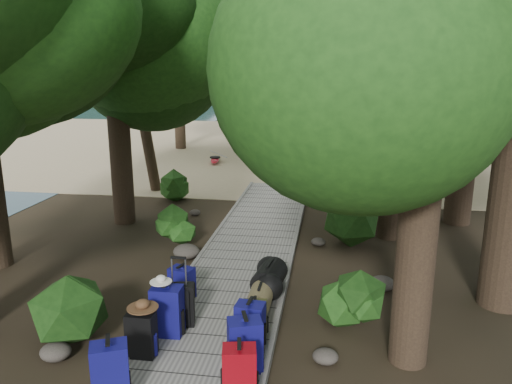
% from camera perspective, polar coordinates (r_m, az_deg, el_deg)
% --- Properties ---
extents(ground, '(120.00, 120.00, 0.00)m').
position_cam_1_polar(ground, '(10.48, -1.40, -8.39)').
color(ground, '#322519').
rests_on(ground, ground).
extents(sand_beach, '(40.00, 22.00, 0.02)m').
position_cam_1_polar(sand_beach, '(25.90, 4.83, 5.24)').
color(sand_beach, tan).
rests_on(sand_beach, ground).
extents(boardwalk, '(2.00, 12.00, 0.12)m').
position_cam_1_polar(boardwalk, '(11.38, -0.52, -6.20)').
color(boardwalk, gray).
rests_on(boardwalk, ground).
extents(backpack_left_a, '(0.52, 0.45, 0.81)m').
position_cam_1_polar(backpack_left_a, '(6.53, -16.34, -18.87)').
color(backpack_left_a, navy).
rests_on(backpack_left_a, boardwalk).
extents(backpack_left_b, '(0.39, 0.28, 0.71)m').
position_cam_1_polar(backpack_left_b, '(7.30, -12.97, -15.32)').
color(backpack_left_b, black).
rests_on(backpack_left_b, boardwalk).
extents(backpack_left_c, '(0.46, 0.33, 0.84)m').
position_cam_1_polar(backpack_left_c, '(7.71, -10.11, -12.94)').
color(backpack_left_c, navy).
rests_on(backpack_left_c, boardwalk).
extents(backpack_left_d, '(0.47, 0.39, 0.61)m').
position_cam_1_polar(backpack_left_d, '(8.83, -8.47, -10.05)').
color(backpack_left_d, navy).
rests_on(backpack_left_d, boardwalk).
extents(backpack_right_a, '(0.45, 0.36, 0.73)m').
position_cam_1_polar(backpack_right_a, '(6.37, -1.91, -19.62)').
color(backpack_right_a, '#9A0511').
rests_on(backpack_right_a, boardwalk).
extents(backpack_right_b, '(0.52, 0.43, 0.79)m').
position_cam_1_polar(backpack_right_b, '(6.82, -1.27, -16.81)').
color(backpack_right_b, navy).
rests_on(backpack_right_b, boardwalk).
extents(backpack_right_c, '(0.43, 0.33, 0.70)m').
position_cam_1_polar(backpack_right_c, '(7.39, -0.68, -14.62)').
color(backpack_right_c, navy).
rests_on(backpack_right_c, boardwalk).
extents(backpack_right_d, '(0.38, 0.29, 0.54)m').
position_cam_1_polar(backpack_right_d, '(7.71, -0.11, -13.93)').
color(backpack_right_d, '#404017').
rests_on(backpack_right_d, boardwalk).
extents(duffel_right_khaki, '(0.41, 0.60, 0.40)m').
position_cam_1_polar(duffel_right_khaki, '(8.37, 0.44, -12.09)').
color(duffel_right_khaki, olive).
rests_on(duffel_right_khaki, boardwalk).
extents(duffel_right_black, '(0.59, 0.85, 0.50)m').
position_cam_1_polar(duffel_right_black, '(9.02, 1.54, -9.74)').
color(duffel_right_black, black).
rests_on(duffel_right_black, boardwalk).
extents(suitcase_on_boardwalk, '(0.47, 0.32, 0.67)m').
position_cam_1_polar(suitcase_on_boardwalk, '(7.97, -8.66, -12.62)').
color(suitcase_on_boardwalk, black).
rests_on(suitcase_on_boardwalk, boardwalk).
extents(lone_suitcase_on_sand, '(0.48, 0.36, 0.67)m').
position_cam_1_polar(lone_suitcase_on_sand, '(17.76, 3.80, 2.24)').
color(lone_suitcase_on_sand, black).
rests_on(lone_suitcase_on_sand, sand_beach).
extents(hat_brown, '(0.43, 0.43, 0.13)m').
position_cam_1_polar(hat_brown, '(7.12, -12.85, -12.32)').
color(hat_brown, '#51351E').
rests_on(hat_brown, backpack_left_b).
extents(hat_white, '(0.33, 0.33, 0.11)m').
position_cam_1_polar(hat_white, '(7.53, -10.83, -9.69)').
color(hat_white, silver).
rests_on(hat_white, backpack_left_c).
extents(kayak, '(1.24, 3.32, 0.33)m').
position_cam_1_polar(kayak, '(21.41, -4.70, 3.82)').
color(kayak, '#A80E1A').
rests_on(kayak, sand_beach).
extents(sun_lounger, '(1.31, 2.05, 0.63)m').
position_cam_1_polar(sun_lounger, '(19.56, 11.00, 3.06)').
color(sun_lounger, silver).
rests_on(sun_lounger, sand_beach).
extents(tree_right_a, '(4.52, 4.52, 7.54)m').
position_cam_1_polar(tree_right_a, '(6.60, 19.23, 11.17)').
color(tree_right_a, black).
rests_on(tree_right_a, ground).
extents(tree_right_c, '(5.23, 5.23, 9.05)m').
position_cam_1_polar(tree_right_c, '(11.95, 16.34, 16.04)').
color(tree_right_c, black).
rests_on(tree_right_c, ground).
extents(tree_right_d, '(5.29, 5.29, 9.69)m').
position_cam_1_polar(tree_right_d, '(13.70, 23.83, 16.48)').
color(tree_right_d, black).
rests_on(tree_right_d, ground).
extents(tree_right_e, '(4.45, 4.45, 8.00)m').
position_cam_1_polar(tree_right_e, '(16.30, 17.11, 13.51)').
color(tree_right_e, black).
rests_on(tree_right_e, ground).
extents(tree_right_f, '(5.65, 5.65, 10.09)m').
position_cam_1_polar(tree_right_f, '(19.97, 24.19, 15.94)').
color(tree_right_f, black).
rests_on(tree_right_f, ground).
extents(tree_left_c, '(4.59, 4.59, 7.98)m').
position_cam_1_polar(tree_left_c, '(13.14, -15.84, 13.53)').
color(tree_left_c, black).
rests_on(tree_left_c, ground).
extents(tree_back_a, '(5.02, 5.02, 8.68)m').
position_cam_1_polar(tree_back_a, '(25.20, 0.27, 14.92)').
color(tree_back_a, black).
rests_on(tree_back_a, ground).
extents(tree_back_b, '(5.57, 5.57, 9.94)m').
position_cam_1_polar(tree_back_b, '(25.17, 9.44, 16.17)').
color(tree_back_b, black).
rests_on(tree_back_b, ground).
extents(tree_back_c, '(5.61, 5.61, 10.10)m').
position_cam_1_polar(tree_back_c, '(25.55, 16.02, 15.97)').
color(tree_back_c, black).
rests_on(tree_back_c, ground).
extents(tree_back_d, '(4.51, 4.51, 7.51)m').
position_cam_1_polar(tree_back_d, '(25.06, -8.91, 13.42)').
color(tree_back_d, black).
rests_on(tree_back_d, ground).
extents(palm_right_a, '(4.94, 4.94, 8.43)m').
position_cam_1_polar(palm_right_a, '(14.98, 13.93, 14.52)').
color(palm_right_a, '#113910').
rests_on(palm_right_a, ground).
extents(palm_right_b, '(4.68, 4.68, 9.05)m').
position_cam_1_polar(palm_right_b, '(20.73, 17.18, 14.98)').
color(palm_right_b, '#113910').
rests_on(palm_right_b, ground).
extents(palm_right_c, '(4.30, 4.30, 6.84)m').
position_cam_1_polar(palm_right_c, '(21.65, 10.70, 12.37)').
color(palm_right_c, '#113910').
rests_on(palm_right_c, ground).
extents(palm_left_a, '(4.78, 4.78, 7.61)m').
position_cam_1_polar(palm_left_a, '(16.50, -12.99, 13.09)').
color(palm_left_a, '#113910').
rests_on(palm_left_a, ground).
extents(rock_left_a, '(0.44, 0.40, 0.24)m').
position_cam_1_polar(rock_left_a, '(7.90, -21.94, -16.57)').
color(rock_left_a, '#4C473F').
rests_on(rock_left_a, ground).
extents(rock_left_b, '(0.37, 0.33, 0.20)m').
position_cam_1_polar(rock_left_b, '(9.50, -20.60, -11.18)').
color(rock_left_b, '#4C473F').
rests_on(rock_left_b, ground).
extents(rock_left_c, '(0.57, 0.52, 0.31)m').
position_cam_1_polar(rock_left_c, '(10.89, -7.96, -6.76)').
color(rock_left_c, '#4C473F').
rests_on(rock_left_c, ground).
extents(rock_left_d, '(0.30, 0.27, 0.17)m').
position_cam_1_polar(rock_left_d, '(13.95, -6.98, -2.33)').
color(rock_left_d, '#4C473F').
rests_on(rock_left_d, ground).
extents(rock_right_a, '(0.37, 0.33, 0.20)m').
position_cam_1_polar(rock_right_a, '(7.38, 7.94, -18.12)').
color(rock_right_a, '#4C473F').
rests_on(rock_right_a, ground).
extents(rock_right_b, '(0.48, 0.43, 0.26)m').
position_cam_1_polar(rock_right_b, '(9.64, 14.20, -10.09)').
color(rock_right_b, '#4C473F').
rests_on(rock_right_b, ground).
extents(rock_right_c, '(0.33, 0.30, 0.18)m').
position_cam_1_polar(rock_right_c, '(11.65, 7.13, -5.67)').
color(rock_right_c, '#4C473F').
rests_on(rock_right_c, ground).
extents(rock_right_d, '(0.64, 0.58, 0.35)m').
position_cam_1_polar(rock_right_d, '(13.75, 13.68, -2.48)').
color(rock_right_d, '#4C473F').
rests_on(rock_right_d, ground).
extents(shrub_left_a, '(1.25, 1.25, 1.12)m').
position_cam_1_polar(shrub_left_a, '(8.02, -20.82, -12.43)').
color(shrub_left_a, '#1A4314').
rests_on(shrub_left_a, ground).
extents(shrub_left_b, '(0.99, 0.99, 0.89)m').
position_cam_1_polar(shrub_left_b, '(11.55, -8.94, -4.03)').
color(shrub_left_b, '#1A4314').
rests_on(shrub_left_b, ground).
extents(shrub_left_c, '(1.06, 1.06, 0.95)m').
position_cam_1_polar(shrub_left_c, '(15.52, -9.30, 0.79)').
color(shrub_left_c, '#1A4314').
rests_on(shrub_left_c, ground).
extents(shrub_right_a, '(0.89, 0.89, 0.80)m').
position_cam_1_polar(shrub_right_a, '(8.18, 11.05, -12.39)').
color(shrub_right_a, '#1A4314').
rests_on(shrub_right_a, ground).
extents(shrub_right_b, '(1.38, 1.38, 1.24)m').
position_cam_1_polar(shrub_right_b, '(11.56, 11.26, -3.22)').
color(shrub_right_b, '#1A4314').
rests_on(shrub_right_b, ground).
extents(shrub_right_c, '(0.96, 0.96, 0.86)m').
position_cam_1_polar(shrub_right_c, '(15.07, 10.05, 0.19)').
color(shrub_right_c, '#1A4314').
rests_on(shrub_right_c, ground).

